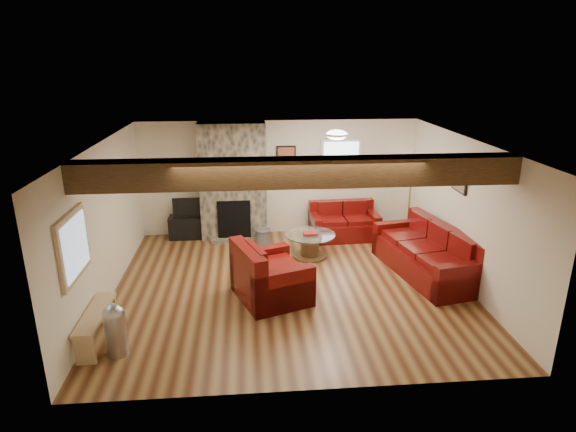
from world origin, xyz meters
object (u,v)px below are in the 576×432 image
object	(u,v)px
coffee_table	(310,245)
tv_cabinet	(192,227)
armchair_red	(271,271)
floor_lamp	(412,173)
television	(191,207)
loveseat	(344,221)
sofa_three	(426,251)

from	to	relation	value
coffee_table	tv_cabinet	size ratio (longest dim) A/B	1.00
armchair_red	floor_lamp	world-z (taller)	floor_lamp
tv_cabinet	coffee_table	bearing A→B (deg)	-28.10
armchair_red	coffee_table	bearing A→B (deg)	-47.70
coffee_table	television	distance (m)	2.79
loveseat	floor_lamp	world-z (taller)	floor_lamp
television	floor_lamp	size ratio (longest dim) A/B	0.45
sofa_three	loveseat	world-z (taller)	sofa_three
sofa_three	tv_cabinet	size ratio (longest dim) A/B	2.37
armchair_red	tv_cabinet	world-z (taller)	armchair_red
sofa_three	floor_lamp	distance (m)	2.20
television	floor_lamp	distance (m)	4.79
loveseat	television	distance (m)	3.33
sofa_three	tv_cabinet	world-z (taller)	sofa_three
loveseat	television	world-z (taller)	television
coffee_table	television	bearing A→B (deg)	151.90
sofa_three	tv_cabinet	distance (m)	4.94
armchair_red	television	bearing A→B (deg)	8.26
sofa_three	armchair_red	xyz separation A→B (m)	(-2.83, -0.68, 0.03)
armchair_red	sofa_three	bearing A→B (deg)	-96.61
floor_lamp	sofa_three	bearing A→B (deg)	-99.33
sofa_three	armchair_red	bearing A→B (deg)	-87.99
coffee_table	tv_cabinet	bearing A→B (deg)	151.90
sofa_three	tv_cabinet	bearing A→B (deg)	-128.44
television	floor_lamp	xyz separation A→B (m)	(4.72, -0.29, 0.71)
sofa_three	television	size ratio (longest dim) A/B	3.08
loveseat	coffee_table	world-z (taller)	loveseat
television	sofa_three	bearing A→B (deg)	-26.95
tv_cabinet	floor_lamp	size ratio (longest dim) A/B	0.59
sofa_three	coffee_table	distance (m)	2.20
sofa_three	floor_lamp	size ratio (longest dim) A/B	1.40
sofa_three	armchair_red	world-z (taller)	armchair_red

